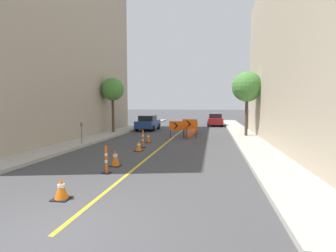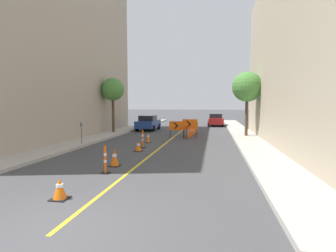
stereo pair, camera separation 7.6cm
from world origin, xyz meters
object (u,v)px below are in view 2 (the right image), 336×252
(traffic_cone_fourth, at_px, (148,138))
(parked_car_curb_mid, at_px, (216,120))
(arrow_barricade_primary, at_px, (177,126))
(parking_meter_near_curb, at_px, (81,129))
(arrow_barricade_secondary, at_px, (190,125))
(delineator_post_front, at_px, (105,161))
(street_tree_right_near, at_px, (247,87))
(street_tree_left_near, at_px, (113,90))
(traffic_cone_third, at_px, (138,146))
(parked_car_curb_near, at_px, (148,123))
(traffic_cone_second, at_px, (115,158))
(traffic_cone_nearest, at_px, (60,189))
(delineator_post_rear, at_px, (143,140))

(traffic_cone_fourth, distance_m, parked_car_curb_mid, 16.75)
(arrow_barricade_primary, bearing_deg, traffic_cone_fourth, -123.87)
(traffic_cone_fourth, bearing_deg, parking_meter_near_curb, -148.83)
(arrow_barricade_primary, height_order, arrow_barricade_secondary, arrow_barricade_secondary)
(delineator_post_front, xyz_separation_m, arrow_barricade_primary, (1.23, 11.50, 0.48))
(traffic_cone_fourth, relative_size, street_tree_right_near, 0.14)
(arrow_barricade_secondary, height_order, street_tree_left_near, street_tree_left_near)
(traffic_cone_third, height_order, street_tree_left_near, street_tree_left_near)
(traffic_cone_third, distance_m, parked_car_curb_near, 12.72)
(parked_car_curb_mid, bearing_deg, parking_meter_near_curb, -117.19)
(traffic_cone_second, bearing_deg, traffic_cone_fourth, 92.64)
(traffic_cone_fourth, xyz_separation_m, parked_car_curb_mid, (4.81, 16.04, 0.44))
(parked_car_curb_near, bearing_deg, traffic_cone_third, -77.76)
(traffic_cone_second, xyz_separation_m, delineator_post_front, (0.10, -1.24, 0.11))
(traffic_cone_second, distance_m, traffic_cone_fourth, 7.28)
(street_tree_left_near, bearing_deg, traffic_cone_third, -60.07)
(traffic_cone_nearest, relative_size, traffic_cone_second, 0.82)
(traffic_cone_second, relative_size, parked_car_curb_mid, 0.17)
(street_tree_left_near, bearing_deg, parked_car_curb_mid, 49.14)
(traffic_cone_third, xyz_separation_m, parked_car_curb_mid, (4.52, 19.52, 0.50))
(parked_car_curb_near, height_order, street_tree_right_near, street_tree_right_near)
(parking_meter_near_curb, bearing_deg, traffic_cone_nearest, -65.21)
(delineator_post_front, bearing_deg, traffic_cone_nearest, -92.52)
(traffic_cone_second, bearing_deg, parked_car_curb_near, 99.12)
(parked_car_curb_mid, height_order, street_tree_right_near, street_tree_right_near)
(street_tree_right_near, bearing_deg, parked_car_curb_near, 153.83)
(traffic_cone_second, xyz_separation_m, arrow_barricade_primary, (1.34, 10.27, 0.59))
(traffic_cone_second, height_order, parking_meter_near_curb, parking_meter_near_curb)
(delineator_post_front, distance_m, parked_car_curb_mid, 24.94)
(parked_car_curb_mid, distance_m, street_tree_left_near, 14.83)
(delineator_post_front, height_order, arrow_barricade_secondary, arrow_barricade_secondary)
(traffic_cone_nearest, xyz_separation_m, arrow_barricade_secondary, (2.38, 14.50, 0.78))
(traffic_cone_nearest, relative_size, parked_car_curb_near, 0.14)
(traffic_cone_nearest, height_order, parking_meter_near_curb, parking_meter_near_curb)
(traffic_cone_fourth, height_order, arrow_barricade_primary, arrow_barricade_primary)
(traffic_cone_third, height_order, parking_meter_near_curb, parking_meter_near_curb)
(traffic_cone_third, bearing_deg, arrow_barricade_primary, 77.97)
(delineator_post_front, bearing_deg, traffic_cone_fourth, 92.96)
(arrow_barricade_primary, xyz_separation_m, parking_meter_near_curb, (-5.54, -5.33, 0.20))
(traffic_cone_fourth, distance_m, parking_meter_near_curb, 4.59)
(parked_car_curb_mid, xyz_separation_m, street_tree_left_near, (-9.46, -10.94, 3.28))
(street_tree_right_near, bearing_deg, parking_meter_near_curb, -149.20)
(traffic_cone_nearest, xyz_separation_m, parked_car_curb_near, (-2.59, 20.36, 0.50))
(parked_car_curb_mid, bearing_deg, parked_car_curb_near, -136.95)
(street_tree_right_near, bearing_deg, delineator_post_rear, -136.98)
(traffic_cone_second, relative_size, arrow_barricade_secondary, 0.49)
(traffic_cone_fourth, relative_size, arrow_barricade_primary, 0.53)
(parked_car_curb_near, relative_size, parking_meter_near_curb, 3.07)
(delineator_post_front, relative_size, delineator_post_rear, 0.98)
(traffic_cone_fourth, relative_size, delineator_post_rear, 0.63)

